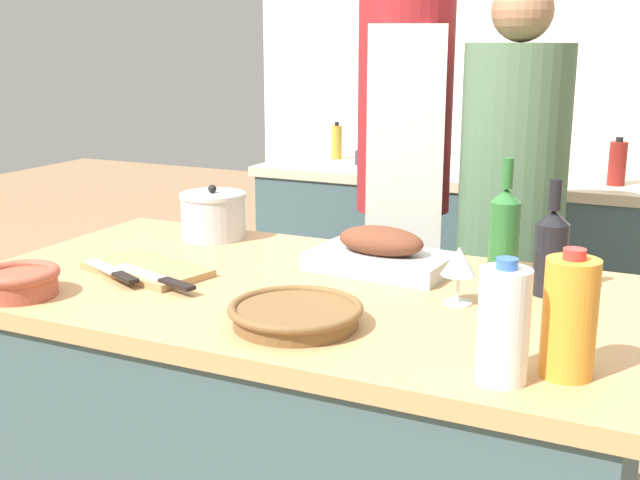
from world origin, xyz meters
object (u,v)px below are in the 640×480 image
Objects in this scene: stock_pot at (213,215)px; mixing_bowl at (20,281)px; wine_bottle_green at (551,250)px; stand_mixer at (381,131)px; person_cook_aproned at (404,168)px; knife_chef at (157,278)px; condiment_bottle_tall at (337,142)px; wicker_basket at (296,314)px; milk_jug at (503,325)px; wine_bottle_dark at (504,228)px; cutting_board at (147,270)px; roasting_pan at (381,253)px; person_cook_guest at (511,214)px; knife_paring at (113,271)px; wine_glass_left at (459,263)px; juice_jug at (570,317)px; condiment_bottle_extra at (617,163)px.

stock_pot is 1.08× the size of mixing_bowl.
stand_mixer is at bearing 123.36° from wine_bottle_green.
person_cook_aproned is at bearing 70.57° from mixing_bowl.
knife_chef is 1.95m from condiment_bottle_tall.
milk_jug is (0.43, -0.09, 0.07)m from wicker_basket.
stand_mixer is at bearing 90.91° from stock_pot.
stand_mixer reaches higher than knife_chef.
stock_pot reaches higher than knife_chef.
wine_bottle_dark is 1.66× the size of condiment_bottle_tall.
cutting_board is 0.38m from stock_pot.
cutting_board is (-0.51, -0.27, -0.03)m from roasting_pan.
milk_jug is at bearing -12.46° from knife_chef.
cutting_board is 1.19m from person_cook_guest.
roasting_pan is 1.60× the size of knife_paring.
wine_glass_left is 1.01m from person_cook_aproned.
roasting_pan is at bearing 39.69° from mixing_bowl.
milk_jug is 0.87m from knife_chef.
stock_pot reaches higher than roasting_pan.
person_cook_aproned reaches higher than juice_jug.
milk_jug is 2.26m from stand_mixer.
cutting_board is 1.06m from person_cook_aproned.
person_cook_aproned reaches higher than person_cook_guest.
person_cook_guest is at bearing 100.48° from wine_bottle_dark.
cutting_board is 0.31m from mixing_bowl.
stock_pot is at bearing -179.16° from wine_bottle_dark.
roasting_pan is at bearing 32.95° from knife_paring.
milk_jug is 0.96× the size of knife_paring.
stand_mixer reaches higher than condiment_bottle_tall.
mixing_bowl is 1.35m from person_cook_aproned.
milk_jug reaches higher than cutting_board.
stock_pot is at bearing 97.48° from cutting_board.
condiment_bottle_extra is 0.10× the size of person_cook_aproned.
person_cook_aproned reaches higher than mixing_bowl.
cutting_board is 1.88× the size of condiment_bottle_extra.
juice_jug is 1.32× the size of condiment_bottle_tall.
condiment_bottle_tall is (-1.10, 1.44, -0.01)m from wine_bottle_dark.
wine_glass_left is at bearing -95.99° from wine_bottle_dark.
person_cook_guest reaches higher than condiment_bottle_tall.
wine_glass_left is (-0.17, -0.15, -0.01)m from wine_bottle_green.
roasting_pan is at bearing -68.72° from stand_mixer.
knife_chef is at bearing -73.23° from stock_pot.
cutting_board is at bearing -82.52° from stock_pot.
condiment_bottle_extra is 0.11× the size of person_cook_guest.
wicker_basket is at bearing -45.13° from stock_pot.
condiment_bottle_extra is 0.73m from person_cook_guest.
person_cook_aproned reaches higher than wine_glass_left.
condiment_bottle_extra is (0.00, 1.40, 0.00)m from wine_bottle_green.
stock_pot is 1.47m from condiment_bottle_tall.
wine_glass_left is at bearing 46.82° from wicker_basket.
mixing_bowl is at bearing -140.33° from knife_chef.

